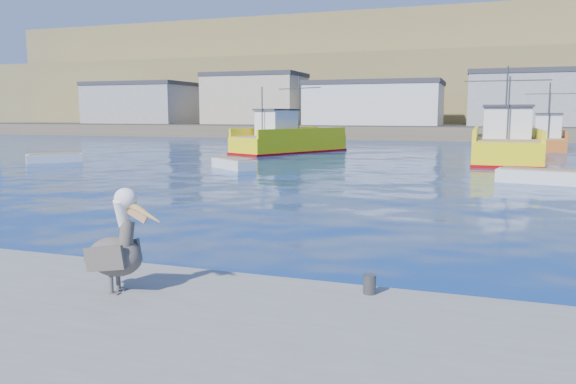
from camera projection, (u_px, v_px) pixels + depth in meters
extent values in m
plane|color=navy|center=(268.00, 257.00, 12.92)|extent=(260.00, 260.00, 0.00)
cylinder|color=#4C4C4C|center=(370.00, 284.00, 8.68)|extent=(0.20, 0.20, 0.30)
cube|color=brown|center=(450.00, 131.00, 80.16)|extent=(160.00, 30.00, 1.60)
cube|color=brown|center=(459.00, 98.00, 103.76)|extent=(180.00, 40.00, 14.00)
cube|color=brown|center=(464.00, 77.00, 121.77)|extent=(200.00, 40.00, 24.00)
cube|color=#2D2D2D|center=(445.00, 126.00, 69.75)|extent=(150.00, 5.00, 0.10)
cube|color=gray|center=(141.00, 105.00, 90.56)|extent=(16.00, 10.00, 6.00)
cube|color=#333338|center=(140.00, 84.00, 90.10)|extent=(16.32, 10.20, 0.60)
cube|color=tan|center=(255.00, 101.00, 83.98)|extent=(14.00, 9.00, 7.00)
cube|color=#333338|center=(255.00, 75.00, 83.46)|extent=(14.28, 9.18, 0.60)
cube|color=silver|center=(375.00, 106.00, 78.24)|extent=(18.00, 11.00, 5.50)
cube|color=#333338|center=(375.00, 83.00, 77.81)|extent=(18.36, 11.22, 0.60)
cube|color=gray|center=(530.00, 101.00, 71.67)|extent=(15.00, 10.00, 6.50)
cube|color=#333338|center=(532.00, 73.00, 71.17)|extent=(15.30, 10.20, 0.60)
cube|color=#FFEB0E|center=(290.00, 144.00, 47.12)|extent=(7.74, 10.95, 1.36)
cube|color=#FFEB0E|center=(304.00, 133.00, 45.82)|extent=(4.69, 9.32, 0.70)
cube|color=#FFEB0E|center=(277.00, 132.00, 48.13)|extent=(4.69, 9.32, 0.70)
cube|color=#990607|center=(290.00, 152.00, 47.21)|extent=(7.89, 11.17, 0.25)
cube|color=#8C7251|center=(290.00, 136.00, 47.02)|extent=(7.30, 10.45, 0.10)
cube|color=white|center=(276.00, 123.00, 45.77)|extent=(3.35, 3.43, 2.00)
cube|color=#333338|center=(276.00, 110.00, 45.62)|extent=(3.64, 3.79, 0.15)
cylinder|color=#4C4C4C|center=(299.00, 106.00, 47.41)|extent=(0.16, 0.16, 5.00)
cylinder|color=#4C4C4C|center=(262.00, 112.00, 44.55)|extent=(0.13, 0.13, 4.00)
cylinder|color=#4C4C4C|center=(299.00, 88.00, 47.20)|extent=(4.43, 2.22, 0.08)
cube|color=#FFEB0E|center=(504.00, 150.00, 38.85)|extent=(4.12, 11.91, 1.55)
cube|color=#FFEB0E|center=(536.00, 134.00, 38.06)|extent=(0.25, 11.67, 0.70)
cube|color=#FFEB0E|center=(476.00, 133.00, 39.32)|extent=(0.25, 11.67, 0.70)
cube|color=#990607|center=(504.00, 160.00, 38.95)|extent=(4.20, 12.14, 0.25)
cube|color=#8C7251|center=(505.00, 138.00, 38.73)|extent=(3.79, 11.43, 0.10)
cube|color=white|center=(507.00, 123.00, 36.92)|extent=(2.88, 2.98, 2.00)
cube|color=#333338|center=(508.00, 106.00, 36.76)|extent=(3.09, 3.33, 0.15)
cylinder|color=#4C4C4C|center=(506.00, 102.00, 39.51)|extent=(0.12, 0.12, 5.00)
cylinder|color=#4C4C4C|center=(508.00, 109.00, 35.12)|extent=(0.10, 0.10, 4.00)
cylinder|color=#4C4C4C|center=(507.00, 81.00, 39.30)|extent=(5.76, 0.08, 0.08)
cube|color=#BE5D1E|center=(547.00, 144.00, 50.77)|extent=(3.58, 8.17, 1.04)
cube|color=#BE5D1E|center=(565.00, 135.00, 50.10)|extent=(0.77, 7.80, 0.70)
cube|color=#BE5D1E|center=(530.00, 134.00, 51.20)|extent=(0.77, 7.80, 0.70)
cube|color=#8C7251|center=(547.00, 138.00, 50.69)|extent=(3.32, 7.84, 0.10)
cube|color=white|center=(548.00, 126.00, 49.46)|extent=(2.24, 2.14, 2.00)
cube|color=#333338|center=(549.00, 114.00, 49.31)|extent=(2.40, 2.39, 0.15)
cylinder|color=#4C4C4C|center=(549.00, 110.00, 51.07)|extent=(0.13, 0.13, 5.00)
cylinder|color=#4C4C4C|center=(549.00, 116.00, 48.25)|extent=(0.11, 0.11, 4.00)
cylinder|color=#4C4C4C|center=(550.00, 94.00, 50.87)|extent=(4.18, 0.39, 0.08)
cube|color=silver|center=(54.00, 159.00, 37.69)|extent=(3.29, 3.35, 0.70)
cube|color=#8C7251|center=(54.00, 154.00, 37.64)|extent=(2.86, 2.92, 0.07)
cube|color=silver|center=(540.00, 178.00, 26.45)|extent=(4.00, 2.08, 0.76)
cube|color=#8C7251|center=(540.00, 170.00, 26.39)|extent=(3.57, 1.73, 0.08)
cube|color=silver|center=(233.00, 165.00, 33.34)|extent=(3.49, 3.10, 0.70)
cube|color=#8C7251|center=(233.00, 159.00, 33.29)|extent=(3.05, 2.68, 0.07)
cylinder|color=#595451|center=(111.00, 284.00, 8.68)|extent=(0.08, 0.08, 0.31)
cube|color=#595451|center=(115.00, 293.00, 8.69)|extent=(0.16, 0.14, 0.02)
cylinder|color=#595451|center=(118.00, 280.00, 8.87)|extent=(0.08, 0.08, 0.31)
cube|color=#595451|center=(122.00, 289.00, 8.88)|extent=(0.16, 0.14, 0.02)
ellipsoid|color=#38332D|center=(115.00, 257.00, 8.71)|extent=(0.94, 0.60, 0.62)
cube|color=#38332D|center=(105.00, 259.00, 8.49)|extent=(0.70, 0.12, 0.45)
cube|color=#38332D|center=(122.00, 251.00, 8.94)|extent=(0.70, 0.12, 0.45)
cube|color=#38332D|center=(93.00, 259.00, 8.82)|extent=(0.25, 0.19, 0.13)
cylinder|color=#38332D|center=(126.00, 236.00, 8.61)|extent=(0.23, 0.33, 0.49)
cylinder|color=white|center=(122.00, 212.00, 8.57)|extent=(0.22, 0.33, 0.46)
ellipsoid|color=white|center=(126.00, 198.00, 8.52)|extent=(0.39, 0.31, 0.31)
cone|color=gold|center=(143.00, 212.00, 8.48)|extent=(0.63, 0.20, 0.43)
cube|color=tan|center=(136.00, 214.00, 8.51)|extent=(0.38, 0.08, 0.27)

